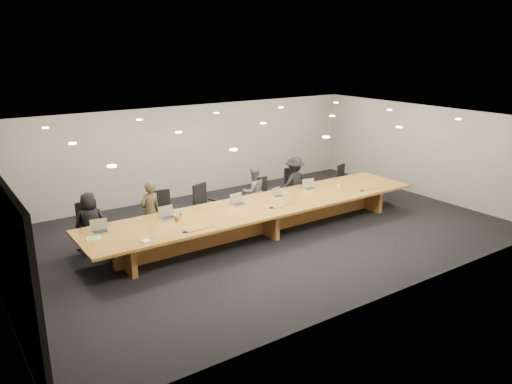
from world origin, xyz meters
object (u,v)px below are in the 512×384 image
(chair_right, at_px, (295,187))
(person_c, at_px, (254,191))
(person_b, at_px, (150,211))
(mic_left, at_px, (185,232))
(laptop_b, at_px, (168,213))
(laptop_c, at_px, (239,199))
(chair_mid_left, at_px, (206,205))
(person_d, at_px, (294,183))
(conference_table, at_px, (263,213))
(chair_left, at_px, (164,214))
(laptop_d, at_px, (280,192))
(chair_far_left, at_px, (92,227))
(water_bottle, at_px, (181,214))
(chair_mid_right, at_px, (265,196))
(mic_center, at_px, (271,207))
(person_a, at_px, (90,223))
(laptop_e, at_px, (311,184))
(paper_cup_near, at_px, (286,193))
(paper_cup_far, at_px, (338,186))
(mic_right, at_px, (362,190))
(laptop_a, at_px, (100,226))
(chair_far_right, at_px, (346,180))
(amber_mug, at_px, (177,219))

(chair_right, height_order, person_c, person_c)
(person_b, bearing_deg, mic_left, 82.55)
(laptop_b, bearing_deg, laptop_c, -5.14)
(chair_mid_left, relative_size, person_d, 0.75)
(conference_table, distance_m, chair_left, 2.45)
(laptop_b, relative_size, laptop_d, 1.20)
(chair_mid_left, bearing_deg, person_d, -21.28)
(chair_far_left, bearing_deg, water_bottle, -39.40)
(chair_mid_right, xyz_separation_m, mic_center, (-0.87, -1.51, 0.25))
(person_d, height_order, mic_left, person_d)
(chair_mid_left, relative_size, mic_left, 8.76)
(person_a, xyz_separation_m, laptop_d, (4.63, -0.92, 0.16))
(water_bottle, distance_m, mic_center, 2.21)
(conference_table, xyz_separation_m, laptop_e, (1.87, 0.39, 0.37))
(person_a, xyz_separation_m, laptop_e, (5.77, -0.83, 0.18))
(paper_cup_near, height_order, paper_cup_far, paper_cup_far)
(paper_cup_far, relative_size, mic_right, 0.66)
(person_c, distance_m, laptop_a, 4.58)
(chair_mid_left, distance_m, laptop_c, 1.07)
(chair_far_right, xyz_separation_m, laptop_c, (-4.49, -0.86, 0.39))
(person_b, bearing_deg, mic_right, 153.75)
(laptop_c, bearing_deg, person_d, 12.70)
(mic_left, bearing_deg, laptop_d, 16.08)
(person_c, height_order, laptop_e, person_c)
(chair_right, height_order, laptop_a, chair_right)
(water_bottle, bearing_deg, paper_cup_near, 1.78)
(mic_right, bearing_deg, chair_mid_right, 139.60)
(conference_table, bearing_deg, chair_far_right, 16.41)
(chair_far_right, relative_size, person_d, 0.66)
(chair_left, xyz_separation_m, chair_mid_left, (1.20, 0.01, -0.01))
(person_a, distance_m, laptop_d, 4.73)
(water_bottle, bearing_deg, chair_mid_left, 39.76)
(paper_cup_near, bearing_deg, person_b, 166.48)
(paper_cup_near, xyz_separation_m, mic_center, (-0.95, -0.68, -0.02))
(person_d, bearing_deg, person_c, -6.13)
(chair_left, distance_m, chair_mid_left, 1.20)
(chair_far_right, bearing_deg, conference_table, 178.68)
(laptop_d, bearing_deg, chair_mid_left, 134.01)
(person_c, xyz_separation_m, laptop_c, (-1.04, -0.91, 0.19))
(chair_mid_left, height_order, laptop_e, chair_mid_left)
(person_b, relative_size, amber_mug, 14.88)
(person_d, height_order, laptop_c, person_d)
(chair_far_left, distance_m, person_c, 4.41)
(chair_far_left, xyz_separation_m, mic_right, (6.74, -1.83, 0.19))
(mic_center, bearing_deg, chair_left, 143.52)
(mic_right, bearing_deg, person_c, 142.67)
(person_c, xyz_separation_m, laptop_e, (1.31, -0.84, 0.19))
(person_a, height_order, mic_center, person_a)
(chair_mid_right, height_order, mic_right, chair_mid_right)
(chair_far_left, height_order, chair_mid_right, chair_far_left)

